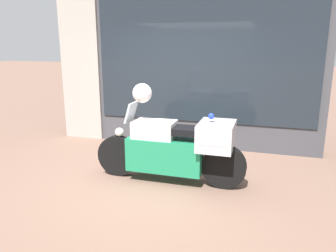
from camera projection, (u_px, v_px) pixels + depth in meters
The scene contains 5 objects.
ground_plane at pixel (152, 178), 5.19m from camera, with size 60.00×60.00×0.00m, color #7A5B4C.
shop_building at pixel (166, 57), 6.72m from camera, with size 5.46×0.55×3.59m.
window_display at pixel (201, 122), 6.85m from camera, with size 4.10×0.30×2.03m.
paramedic_motorcycle at pixel (177, 147), 4.93m from camera, with size 2.35×0.67×1.21m.
white_helmet at pixel (142, 93), 4.89m from camera, with size 0.29×0.29×0.29m, color white.
Camera 1 is at (1.65, -4.55, 2.07)m, focal length 35.00 mm.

